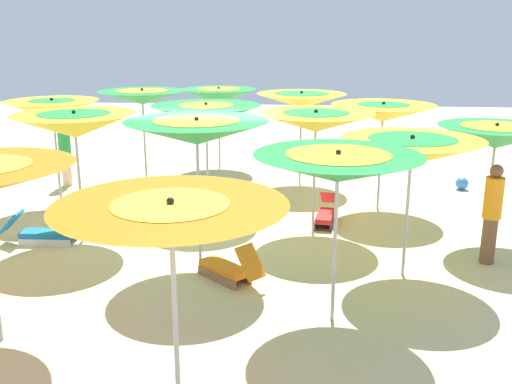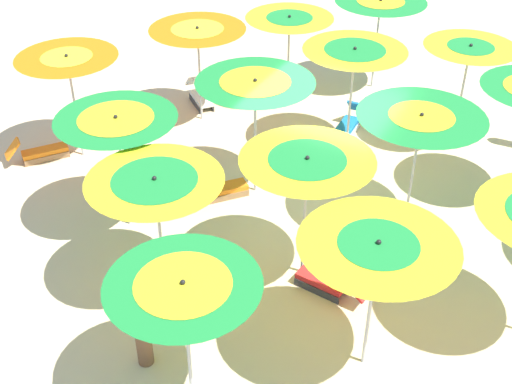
{
  "view_description": "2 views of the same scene",
  "coord_description": "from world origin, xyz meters",
  "px_view_note": "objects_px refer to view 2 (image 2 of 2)",
  "views": [
    {
      "loc": [
        -1.92,
        10.16,
        3.81
      ],
      "look_at": [
        -0.95,
        0.11,
        0.96
      ],
      "focal_mm": 40.68,
      "sensor_mm": 36.0,
      "label": 1
    },
    {
      "loc": [
        -10.21,
        -3.91,
        7.92
      ],
      "look_at": [
        -1.36,
        0.72,
        0.91
      ],
      "focal_mm": 47.25,
      "sensor_mm": 36.0,
      "label": 2
    }
  ],
  "objects_px": {
    "beach_umbrella_2": "(156,190)",
    "lounger_0": "(348,124)",
    "beach_umbrella_0": "(68,64)",
    "beach_umbrella_7": "(377,254)",
    "beach_umbrella_5": "(255,90)",
    "beachgoer_1": "(141,319)",
    "beach_umbrella_1": "(117,127)",
    "lounger_2": "(327,282)",
    "beach_umbrella_12": "(380,9)",
    "lounger_4": "(40,152)",
    "beach_umbrella_6": "(307,168)",
    "beach_umbrella_8": "(289,24)",
    "beach_umbrella_13": "(469,55)",
    "beach_umbrella_9": "(354,59)",
    "lounger_1": "(220,188)",
    "beach_umbrella_3": "(184,295)",
    "beach_umbrella_10": "(420,126)",
    "beach_umbrella_4": "(198,36)"
  },
  "relations": [
    {
      "from": "beach_umbrella_4",
      "to": "beach_umbrella_9",
      "type": "bearing_deg",
      "value": -84.79
    },
    {
      "from": "beach_umbrella_0",
      "to": "beach_umbrella_5",
      "type": "bearing_deg",
      "value": -82.1
    },
    {
      "from": "beach_umbrella_1",
      "to": "beach_umbrella_6",
      "type": "height_order",
      "value": "beach_umbrella_6"
    },
    {
      "from": "beach_umbrella_1",
      "to": "beach_umbrella_10",
      "type": "bearing_deg",
      "value": -61.55
    },
    {
      "from": "lounger_1",
      "to": "lounger_2",
      "type": "xyz_separation_m",
      "value": [
        -1.55,
        -2.98,
        -0.02
      ]
    },
    {
      "from": "lounger_2",
      "to": "beach_umbrella_13",
      "type": "bearing_deg",
      "value": -89.29
    },
    {
      "from": "beach_umbrella_6",
      "to": "beach_umbrella_12",
      "type": "height_order",
      "value": "beach_umbrella_6"
    },
    {
      "from": "beach_umbrella_7",
      "to": "beach_umbrella_4",
      "type": "bearing_deg",
      "value": 48.74
    },
    {
      "from": "beach_umbrella_2",
      "to": "lounger_0",
      "type": "distance_m",
      "value": 6.7
    },
    {
      "from": "beach_umbrella_12",
      "to": "lounger_4",
      "type": "height_order",
      "value": "beach_umbrella_12"
    },
    {
      "from": "beach_umbrella_1",
      "to": "lounger_2",
      "type": "xyz_separation_m",
      "value": [
        0.01,
        -4.08,
        -1.92
      ]
    },
    {
      "from": "beach_umbrella_0",
      "to": "lounger_1",
      "type": "relative_size",
      "value": 2.08
    },
    {
      "from": "beach_umbrella_9",
      "to": "beach_umbrella_0",
      "type": "bearing_deg",
      "value": 120.26
    },
    {
      "from": "beach_umbrella_7",
      "to": "lounger_4",
      "type": "relative_size",
      "value": 1.89
    },
    {
      "from": "beach_umbrella_6",
      "to": "beach_umbrella_2",
      "type": "bearing_deg",
      "value": 127.43
    },
    {
      "from": "beach_umbrella_5",
      "to": "lounger_0",
      "type": "xyz_separation_m",
      "value": [
        3.1,
        -0.81,
        -2.06
      ]
    },
    {
      "from": "beach_umbrella_0",
      "to": "beach_umbrella_7",
      "type": "bearing_deg",
      "value": -109.64
    },
    {
      "from": "beach_umbrella_10",
      "to": "lounger_1",
      "type": "distance_m",
      "value": 4.14
    },
    {
      "from": "beach_umbrella_8",
      "to": "beach_umbrella_13",
      "type": "distance_m",
      "value": 4.26
    },
    {
      "from": "beach_umbrella_9",
      "to": "beach_umbrella_8",
      "type": "bearing_deg",
      "value": 55.58
    },
    {
      "from": "beach_umbrella_2",
      "to": "lounger_0",
      "type": "bearing_deg",
      "value": -7.19
    },
    {
      "from": "beach_umbrella_8",
      "to": "lounger_0",
      "type": "height_order",
      "value": "beach_umbrella_8"
    },
    {
      "from": "beach_umbrella_1",
      "to": "lounger_2",
      "type": "distance_m",
      "value": 4.51
    },
    {
      "from": "beach_umbrella_1",
      "to": "beach_umbrella_9",
      "type": "distance_m",
      "value": 5.26
    },
    {
      "from": "beach_umbrella_3",
      "to": "beach_umbrella_7",
      "type": "xyz_separation_m",
      "value": [
        1.74,
        -1.94,
        0.13
      ]
    },
    {
      "from": "beach_umbrella_13",
      "to": "beachgoer_1",
      "type": "bearing_deg",
      "value": 163.8
    },
    {
      "from": "beach_umbrella_4",
      "to": "beachgoer_1",
      "type": "relative_size",
      "value": 1.37
    },
    {
      "from": "beach_umbrella_7",
      "to": "beach_umbrella_8",
      "type": "distance_m",
      "value": 8.56
    },
    {
      "from": "beach_umbrella_4",
      "to": "beach_umbrella_8",
      "type": "bearing_deg",
      "value": -37.68
    },
    {
      "from": "beach_umbrella_3",
      "to": "lounger_0",
      "type": "height_order",
      "value": "beach_umbrella_3"
    },
    {
      "from": "beach_umbrella_13",
      "to": "beach_umbrella_3",
      "type": "bearing_deg",
      "value": 170.14
    },
    {
      "from": "beach_umbrella_6",
      "to": "beach_umbrella_8",
      "type": "relative_size",
      "value": 1.07
    },
    {
      "from": "beach_umbrella_6",
      "to": "beach_umbrella_10",
      "type": "distance_m",
      "value": 2.54
    },
    {
      "from": "beach_umbrella_8",
      "to": "lounger_0",
      "type": "xyz_separation_m",
      "value": [
        -0.81,
        -1.94,
        -1.81
      ]
    },
    {
      "from": "beach_umbrella_10",
      "to": "beach_umbrella_3",
      "type": "bearing_deg",
      "value": 165.01
    },
    {
      "from": "beach_umbrella_7",
      "to": "lounger_2",
      "type": "xyz_separation_m",
      "value": [
        1.15,
        1.07,
        -1.91
      ]
    },
    {
      "from": "beach_umbrella_4",
      "to": "beach_umbrella_13",
      "type": "bearing_deg",
      "value": -73.63
    },
    {
      "from": "beachgoer_1",
      "to": "lounger_1",
      "type": "bearing_deg",
      "value": 43.17
    },
    {
      "from": "beach_umbrella_10",
      "to": "beach_umbrella_8",
      "type": "bearing_deg",
      "value": 50.08
    },
    {
      "from": "beach_umbrella_7",
      "to": "lounger_1",
      "type": "distance_m",
      "value": 5.23
    },
    {
      "from": "beach_umbrella_1",
      "to": "beach_umbrella_10",
      "type": "relative_size",
      "value": 1.0
    },
    {
      "from": "beach_umbrella_5",
      "to": "beach_umbrella_7",
      "type": "bearing_deg",
      "value": -132.66
    },
    {
      "from": "beach_umbrella_2",
      "to": "beach_umbrella_3",
      "type": "xyz_separation_m",
      "value": [
        -1.71,
        -1.6,
        -0.04
      ]
    },
    {
      "from": "beach_umbrella_2",
      "to": "beach_umbrella_6",
      "type": "relative_size",
      "value": 0.95
    },
    {
      "from": "beach_umbrella_2",
      "to": "beach_umbrella_12",
      "type": "height_order",
      "value": "beach_umbrella_12"
    },
    {
      "from": "beach_umbrella_3",
      "to": "lounger_4",
      "type": "distance_m",
      "value": 7.61
    },
    {
      "from": "beach_umbrella_7",
      "to": "beach_umbrella_5",
      "type": "bearing_deg",
      "value": 47.34
    },
    {
      "from": "beach_umbrella_5",
      "to": "beachgoer_1",
      "type": "relative_size",
      "value": 1.47
    },
    {
      "from": "beach_umbrella_1",
      "to": "beach_umbrella_3",
      "type": "distance_m",
      "value": 4.32
    },
    {
      "from": "beach_umbrella_4",
      "to": "beach_umbrella_6",
      "type": "relative_size",
      "value": 0.98
    }
  ]
}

